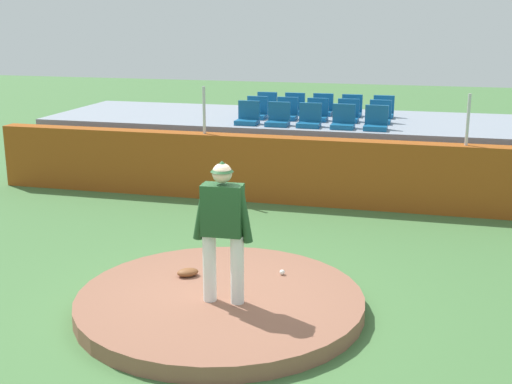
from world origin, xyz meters
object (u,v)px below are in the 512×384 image
at_px(stadium_chair_4, 376,122).
at_px(stadium_chair_11, 294,108).
at_px(stadium_chair_2, 309,119).
at_px(stadium_chair_14, 383,111).
at_px(stadium_chair_10, 266,107).
at_px(stadium_chair_6, 287,113).
at_px(stadium_chair_5, 256,112).
at_px(stadium_chair_13, 351,110).
at_px(stadium_chair_1, 278,118).
at_px(stadium_chair_3, 343,121).
at_px(stadium_chair_12, 322,108).
at_px(fielding_glove, 188,272).
at_px(stadium_chair_7, 317,114).
at_px(pitcher, 223,222).
at_px(stadium_chair_8, 348,115).
at_px(stadium_chair_9, 380,116).
at_px(stadium_chair_0, 248,117).
at_px(baseball, 282,272).

relative_size(stadium_chair_4, stadium_chair_11, 1.00).
xyz_separation_m(stadium_chair_2, stadium_chair_14, (1.43, 1.79, 0.00)).
bearing_deg(stadium_chair_10, stadium_chair_2, 127.94).
bearing_deg(stadium_chair_2, stadium_chair_6, -52.65).
height_order(stadium_chair_2, stadium_chair_6, same).
relative_size(stadium_chair_5, stadium_chair_13, 1.00).
relative_size(stadium_chair_1, stadium_chair_5, 1.00).
height_order(stadium_chair_3, stadium_chair_12, same).
xyz_separation_m(fielding_glove, stadium_chair_4, (2.02, 5.97, 1.27)).
distance_m(stadium_chair_6, stadium_chair_14, 2.30).
bearing_deg(stadium_chair_14, stadium_chair_3, 68.54).
bearing_deg(stadium_chair_12, stadium_chair_7, 91.75).
relative_size(pitcher, fielding_glove, 6.05).
distance_m(stadium_chair_4, stadium_chair_12, 2.34).
xyz_separation_m(stadium_chair_8, stadium_chair_13, (-0.02, 0.88, 0.00)).
bearing_deg(stadium_chair_9, stadium_chair_5, 0.07).
xyz_separation_m(stadium_chair_5, stadium_chair_6, (0.71, 0.02, 0.00)).
height_order(stadium_chair_4, stadium_chair_12, same).
distance_m(pitcher, stadium_chair_7, 7.58).
relative_size(stadium_chair_0, stadium_chair_10, 1.00).
bearing_deg(stadium_chair_5, baseball, 107.47).
bearing_deg(stadium_chair_3, stadium_chair_11, -51.76).
xyz_separation_m(stadium_chair_2, stadium_chair_9, (1.42, 0.89, 0.00)).
height_order(stadium_chair_2, stadium_chair_3, same).
xyz_separation_m(stadium_chair_1, stadium_chair_14, (2.12, 1.79, 0.00)).
bearing_deg(stadium_chair_9, stadium_chair_6, -0.42).
xyz_separation_m(stadium_chair_10, stadium_chair_11, (0.69, 0.02, 0.00)).
relative_size(fielding_glove, stadium_chair_14, 0.60).
relative_size(stadium_chair_8, stadium_chair_14, 1.00).
height_order(stadium_chair_5, stadium_chair_6, same).
height_order(stadium_chair_7, stadium_chair_10, same).
height_order(stadium_chair_8, stadium_chair_11, same).
bearing_deg(baseball, stadium_chair_3, 89.16).
distance_m(stadium_chair_7, stadium_chair_9, 1.41).
xyz_separation_m(baseball, fielding_glove, (-1.25, -0.38, 0.02)).
distance_m(stadium_chair_5, stadium_chair_13, 2.28).
height_order(baseball, stadium_chair_2, stadium_chair_2).
distance_m(stadium_chair_0, stadium_chair_4, 2.79).
relative_size(stadium_chair_5, stadium_chair_7, 1.00).
bearing_deg(stadium_chair_1, stadium_chair_0, -2.62).
height_order(stadium_chair_10, stadium_chair_11, same).
bearing_deg(stadium_chair_1, stadium_chair_10, -68.57).
height_order(stadium_chair_1, stadium_chair_13, same).
xyz_separation_m(pitcher, stadium_chair_13, (0.57, 8.48, 0.27)).
distance_m(pitcher, stadium_chair_12, 8.52).
distance_m(stadium_chair_8, stadium_chair_12, 1.17).
bearing_deg(stadium_chair_12, stadium_chair_2, 90.35).
distance_m(stadium_chair_1, stadium_chair_4, 2.10).
bearing_deg(stadium_chair_14, stadium_chair_2, 51.25).
distance_m(stadium_chair_11, stadium_chair_12, 0.69).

